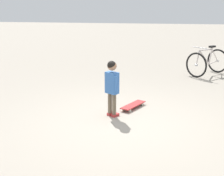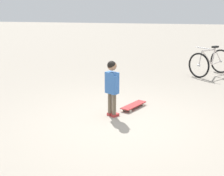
# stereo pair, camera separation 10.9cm
# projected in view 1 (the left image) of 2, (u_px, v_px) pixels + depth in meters

# --- Properties ---
(ground_plane) EXTENTS (50.00, 50.00, 0.00)m
(ground_plane) POSITION_uv_depth(u_px,v_px,m) (127.00, 124.00, 5.57)
(ground_plane) COLOR #9E9384
(child_person) EXTENTS (0.37, 0.28, 1.06)m
(child_person) POSITION_uv_depth(u_px,v_px,m) (112.00, 82.00, 5.79)
(child_person) COLOR brown
(child_person) RESTS_ON ground
(skateboard) EXTENTS (0.69, 0.48, 0.07)m
(skateboard) POSITION_uv_depth(u_px,v_px,m) (133.00, 105.00, 6.39)
(skateboard) COLOR #B22D2D
(skateboard) RESTS_ON ground
(bicycle_mid) EXTENTS (1.27, 1.25, 0.85)m
(bicycle_mid) POSITION_uv_depth(u_px,v_px,m) (207.00, 62.00, 9.15)
(bicycle_mid) COLOR black
(bicycle_mid) RESTS_ON ground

